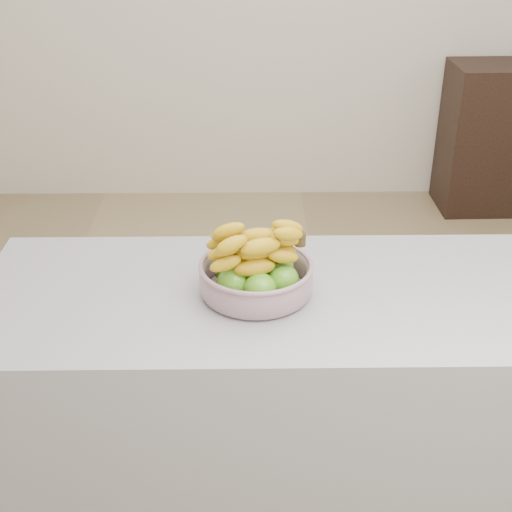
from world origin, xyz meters
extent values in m
plane|color=#8E7B57|center=(0.00, 0.00, 0.00)|extent=(4.00, 4.00, 0.00)
cube|color=#9998A0|center=(0.00, -0.68, 0.45)|extent=(2.00, 0.60, 0.90)
cube|color=black|center=(1.05, 1.78, 0.43)|extent=(0.48, 0.39, 0.86)
cylinder|color=#A6B1C7|center=(-0.32, -0.68, 0.91)|extent=(0.23, 0.23, 0.01)
torus|color=#A6B1C7|center=(-0.32, -0.68, 0.97)|extent=(0.27, 0.27, 0.01)
sphere|color=#449A1A|center=(-0.31, -0.74, 0.95)|extent=(0.08, 0.08, 0.08)
sphere|color=#449A1A|center=(-0.26, -0.70, 0.95)|extent=(0.08, 0.08, 0.08)
sphere|color=#449A1A|center=(-0.27, -0.64, 0.95)|extent=(0.08, 0.08, 0.08)
sphere|color=#449A1A|center=(-0.33, -0.61, 0.95)|extent=(0.08, 0.08, 0.08)
sphere|color=#449A1A|center=(-0.38, -0.65, 0.95)|extent=(0.08, 0.08, 0.08)
sphere|color=#449A1A|center=(-0.37, -0.72, 0.95)|extent=(0.08, 0.08, 0.08)
ellipsoid|color=yellow|center=(-0.32, -0.72, 0.99)|extent=(0.18, 0.08, 0.04)
ellipsoid|color=yellow|center=(-0.33, -0.68, 0.99)|extent=(0.18, 0.06, 0.04)
ellipsoid|color=yellow|center=(-0.33, -0.63, 0.99)|extent=(0.17, 0.04, 0.04)
ellipsoid|color=yellow|center=(-0.32, -0.70, 1.02)|extent=(0.18, 0.09, 0.04)
ellipsoid|color=yellow|center=(-0.32, -0.65, 1.02)|extent=(0.18, 0.05, 0.04)
ellipsoid|color=yellow|center=(-0.31, -0.68, 1.05)|extent=(0.18, 0.06, 0.04)
ellipsoid|color=yellow|center=(-0.31, -0.72, 1.05)|extent=(0.18, 0.10, 0.04)
cylinder|color=#392F12|center=(-0.22, -0.66, 1.04)|extent=(0.03, 0.03, 0.03)
camera|label=1|loc=(-0.34, -2.15, 1.80)|focal=50.00mm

